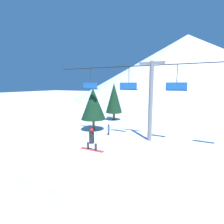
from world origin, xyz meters
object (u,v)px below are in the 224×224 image
object	(u,v)px
snow_ramp	(68,177)
pine_tree_near	(93,104)
snowboarder	(92,139)
distant_skier	(109,129)

from	to	relation	value
snow_ramp	pine_tree_near	size ratio (longest dim) A/B	0.82
snow_ramp	snowboarder	world-z (taller)	snowboarder
snowboarder	distant_skier	distance (m)	8.98
snowboarder	distant_skier	xyz separation A→B (m)	(-3.23, 8.21, -1.70)
pine_tree_near	distant_skier	xyz separation A→B (m)	(2.60, -0.99, -2.58)
snow_ramp	snowboarder	size ratio (longest dim) A/B	2.69
snow_ramp	distant_skier	world-z (taller)	snow_ramp
pine_tree_near	snow_ramp	bearing A→B (deg)	-63.42
snowboarder	pine_tree_near	world-z (taller)	pine_tree_near
snow_ramp	distant_skier	xyz separation A→B (m)	(-2.92, 10.04, -0.19)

